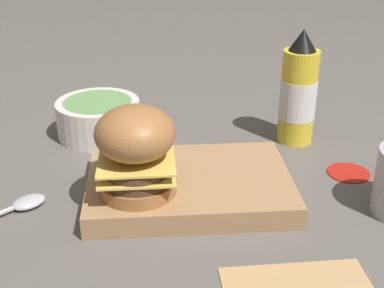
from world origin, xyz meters
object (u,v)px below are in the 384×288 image
object	(u,v)px
side_bowl	(99,117)
spoon	(14,208)
ketchup_bottle	(298,93)
serving_board	(192,185)
burger	(136,150)

from	to	relation	value
side_bowl	spoon	bearing A→B (deg)	-111.94
ketchup_bottle	side_bowl	distance (m)	0.35
spoon	side_bowl	bearing A→B (deg)	30.22
side_bowl	spoon	size ratio (longest dim) A/B	0.93
serving_board	burger	distance (m)	0.11
ketchup_bottle	side_bowl	bearing A→B (deg)	171.70
burger	spoon	distance (m)	0.19
serving_board	side_bowl	xyz separation A→B (m)	(-0.15, 0.22, 0.02)
spoon	ketchup_bottle	bearing A→B (deg)	-14.06
spoon	burger	bearing A→B (deg)	-41.20
serving_board	ketchup_bottle	world-z (taller)	ketchup_bottle
burger	side_bowl	xyz separation A→B (m)	(-0.07, 0.25, -0.06)
side_bowl	burger	bearing A→B (deg)	-74.13
serving_board	side_bowl	size ratio (longest dim) A/B	1.97
ketchup_bottle	serving_board	bearing A→B (deg)	-139.01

